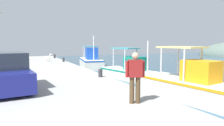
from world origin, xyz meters
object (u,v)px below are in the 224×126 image
(mooring_bollard_second, at_px, (63,60))
(mooring_bollard_third, at_px, (100,73))
(fishing_boat_second, at_px, (130,71))
(parked_car, at_px, (6,73))
(fishing_boat_third, at_px, (189,85))
(fisherman_standing, at_px, (135,75))
(pelican, at_px, (48,58))
(fishing_boat_nearest, at_px, (91,61))
(mooring_bollard_nearest, at_px, (55,56))

(mooring_bollard_second, relative_size, mooring_bollard_third, 0.97)
(fishing_boat_second, xyz_separation_m, parked_car, (3.91, -8.23, 0.92))
(fishing_boat_third, xyz_separation_m, fisherman_standing, (1.76, -4.20, 1.04))
(pelican, xyz_separation_m, mooring_bollard_third, (11.65, 1.34, -0.17))
(fishing_boat_third, bearing_deg, fisherman_standing, -67.29)
(fishing_boat_nearest, relative_size, parked_car, 1.29)
(mooring_bollard_third, bearing_deg, mooring_bollard_nearest, -180.00)
(fishing_boat_second, bearing_deg, fishing_boat_third, -1.46)
(fisherman_standing, bearing_deg, fishing_boat_nearest, 165.98)
(mooring_bollard_nearest, bearing_deg, mooring_bollard_second, 0.00)
(fishing_boat_nearest, bearing_deg, mooring_bollard_third, -16.24)
(mooring_bollard_nearest, bearing_deg, pelican, -18.28)
(fishing_boat_second, height_order, fishing_boat_third, fishing_boat_third)
(fishing_boat_second, bearing_deg, mooring_bollard_third, -52.60)
(fishing_boat_second, relative_size, mooring_bollard_second, 12.36)
(fishing_boat_third, bearing_deg, fishing_boat_nearest, -178.80)
(parked_car, distance_m, mooring_bollard_second, 12.46)
(mooring_bollard_third, bearing_deg, fisherman_standing, -9.51)
(mooring_bollard_third, bearing_deg, mooring_bollard_second, 180.00)
(fishing_boat_nearest, distance_m, parked_car, 14.02)
(pelican, bearing_deg, mooring_bollard_nearest, 161.72)
(pelican, xyz_separation_m, parked_car, (12.90, -3.42, 0.32))
(fishing_boat_nearest, height_order, parked_car, fishing_boat_nearest)
(mooring_bollard_third, bearing_deg, pelican, -173.43)
(parked_car, distance_m, mooring_bollard_nearest, 17.63)
(mooring_bollard_nearest, bearing_deg, mooring_bollard_third, 0.00)
(fishing_boat_second, distance_m, pelican, 10.22)
(fishing_boat_second, height_order, mooring_bollard_second, fishing_boat_second)
(fishing_boat_third, height_order, mooring_bollard_third, fishing_boat_third)
(fishing_boat_third, height_order, parked_car, fishing_boat_third)
(fishing_boat_third, height_order, mooring_bollard_second, fishing_boat_third)
(parked_car, height_order, mooring_bollard_nearest, parked_car)
(pelican, relative_size, mooring_bollard_nearest, 1.81)
(fishing_boat_second, distance_m, parked_car, 9.16)
(mooring_bollard_second, xyz_separation_m, mooring_bollard_third, (10.25, 0.00, 0.01))
(fisherman_standing, xyz_separation_m, mooring_bollard_second, (-15.52, 0.88, -0.71))
(mooring_bollard_nearest, relative_size, mooring_bollard_second, 1.13)
(fisherman_standing, bearing_deg, pelican, -178.45)
(mooring_bollard_nearest, bearing_deg, fisherman_standing, -2.41)
(fishing_boat_third, relative_size, pelican, 6.10)
(parked_car, height_order, mooring_bollard_second, parked_car)
(pelican, bearing_deg, fishing_boat_nearest, 73.83)
(fisherman_standing, height_order, parked_car, fisherman_standing)
(fisherman_standing, distance_m, mooring_bollard_second, 15.56)
(fisherman_standing, xyz_separation_m, mooring_bollard_third, (-5.26, 0.88, -0.70))
(pelican, distance_m, fisherman_standing, 16.93)
(fishing_boat_third, bearing_deg, fishing_boat_second, 178.54)
(fisherman_standing, height_order, mooring_bollard_nearest, fisherman_standing)
(mooring_bollard_second, bearing_deg, pelican, -136.17)
(parked_car, xyz_separation_m, mooring_bollard_nearest, (-16.96, 4.76, -0.46))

